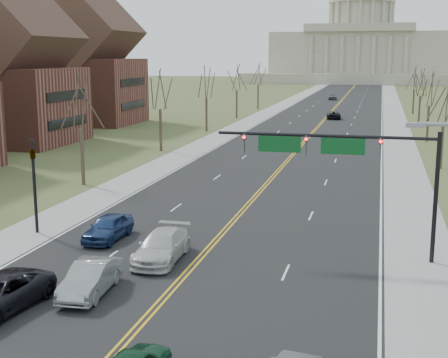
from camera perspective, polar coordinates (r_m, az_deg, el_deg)
The scene contains 27 objects.
ground at distance 25.40m, azimuth -9.50°, elevation -14.94°, with size 600.00×600.00×0.00m, color #4B582C.
road at distance 131.61m, azimuth 9.96°, elevation 6.27°, with size 20.00×380.00×0.01m, color black.
cross_road at distance 30.51m, azimuth -4.96°, elevation -10.20°, with size 120.00×14.00×0.01m, color black.
sidewalk_left at distance 133.00m, azimuth 4.77°, elevation 6.46°, with size 4.00×380.00×0.03m, color gray.
sidewalk_right at distance 131.30m, azimuth 15.22°, elevation 6.04°, with size 4.00×380.00×0.03m, color gray.
center_line at distance 131.61m, azimuth 9.96°, elevation 6.28°, with size 0.42×380.00×0.01m, color gold.
edge_line_left at distance 132.67m, azimuth 5.71°, elevation 6.43°, with size 0.15×380.00×0.01m, color silver.
edge_line_right at distance 131.27m, azimuth 14.25°, elevation 6.09°, with size 0.15×380.00×0.01m, color silver.
capitol at distance 270.89m, azimuth 12.31°, elevation 11.70°, with size 90.00×60.00×50.00m.
signal_mast at distance 34.77m, azimuth 10.69°, elevation 2.16°, with size 12.12×0.44×7.20m.
signal_left at distance 40.84m, azimuth -16.99°, elevation 0.29°, with size 0.32×0.36×6.00m.
tree_l_0 at distance 54.94m, azimuth -13.02°, elevation 6.60°, with size 3.96×3.96×9.00m.
tree_r_1 at distance 65.25m, azimuth 19.52°, elevation 6.60°, with size 3.74×3.74×8.50m.
tree_l_1 at distance 73.28m, azimuth -5.89°, elevation 7.94°, with size 3.96×3.96×9.00m.
tree_r_2 at distance 85.14m, azimuth 18.31°, elevation 7.63°, with size 3.74×3.74×8.50m.
tree_l_2 at distance 92.31m, azimuth -1.63°, elevation 8.68°, with size 3.96×3.96×9.00m.
tree_r_3 at distance 105.08m, azimuth 17.55°, elevation 8.27°, with size 3.74×3.74×8.50m.
tree_l_3 at distance 111.69m, azimuth 1.17°, elevation 9.13°, with size 3.96×3.96×9.00m.
tree_r_4 at distance 125.03m, azimuth 17.04°, elevation 8.70°, with size 3.74×3.74×8.50m.
tree_l_4 at distance 131.25m, azimuth 3.15°, elevation 9.44°, with size 3.96×3.96×9.00m.
bldg_left_mid at distance 84.13m, azimuth -18.84°, elevation 8.92°, with size 15.10×14.28×20.75m.
bldg_left_far at distance 105.99m, azimuth -12.71°, elevation 10.16°, with size 17.10×14.28×23.25m.
car_sb_inner_lead at distance 30.48m, azimuth -12.12°, elevation -8.87°, with size 1.64×4.70×1.55m, color gray.
car_sb_inner_second at distance 34.67m, azimuth -5.73°, elevation -6.15°, with size 2.21×5.44×1.58m, color #BDBDBD.
car_sb_outer_second at distance 38.91m, azimuth -10.54°, elevation -4.37°, with size 1.82×4.52×1.54m, color navy.
car_far_nb at distance 112.50m, azimuth 9.98°, elevation 5.80°, with size 2.30×4.99×1.39m, color black.
car_far_sb at distance 160.55m, azimuth 9.90°, elevation 7.45°, with size 1.95×4.85×1.65m, color #52555B.
Camera 1 is at (9.38, -20.80, 11.17)m, focal length 50.00 mm.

